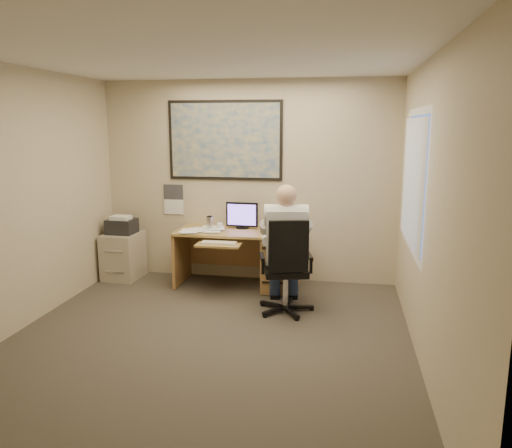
% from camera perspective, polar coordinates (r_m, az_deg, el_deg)
% --- Properties ---
extents(room_shell, '(4.00, 4.50, 2.70)m').
position_cam_1_polar(room_shell, '(4.61, -6.25, 1.77)').
color(room_shell, '#3B362E').
rests_on(room_shell, ground).
extents(desk, '(1.60, 0.97, 1.09)m').
position_cam_1_polar(desk, '(6.55, 0.86, -3.46)').
color(desk, '#A58547').
rests_on(desk, ground).
extents(world_map, '(1.56, 0.03, 1.06)m').
position_cam_1_polar(world_map, '(6.78, -3.58, 9.51)').
color(world_map, '#1E4C93').
rests_on(world_map, room_shell).
extents(wall_calendar, '(0.28, 0.01, 0.42)m').
position_cam_1_polar(wall_calendar, '(7.08, -9.40, 2.78)').
color(wall_calendar, white).
rests_on(wall_calendar, room_shell).
extents(window_blinds, '(0.06, 1.40, 1.30)m').
position_cam_1_polar(window_blinds, '(5.23, 17.61, 4.65)').
color(window_blinds, beige).
rests_on(window_blinds, room_shell).
extents(filing_cabinet, '(0.48, 0.56, 0.89)m').
position_cam_1_polar(filing_cabinet, '(7.18, -14.94, -3.05)').
color(filing_cabinet, '#AFA28D').
rests_on(filing_cabinet, ground).
extents(office_chair, '(0.79, 0.79, 1.11)m').
position_cam_1_polar(office_chair, '(5.69, 3.20, -7.01)').
color(office_chair, black).
rests_on(office_chair, ground).
extents(person, '(0.75, 0.97, 1.46)m').
position_cam_1_polar(person, '(5.65, 3.47, -2.85)').
color(person, silver).
rests_on(person, office_chair).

